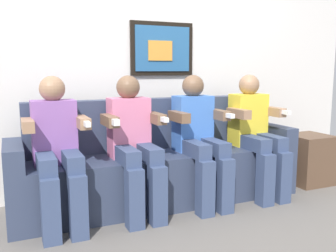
{
  "coord_description": "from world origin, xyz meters",
  "views": [
    {
      "loc": [
        -1.19,
        -2.57,
        1.15
      ],
      "look_at": [
        0.0,
        0.15,
        0.7
      ],
      "focal_mm": 39.36,
      "sensor_mm": 36.0,
      "label": 1
    }
  ],
  "objects": [
    {
      "name": "ground_plane",
      "position": [
        0.0,
        0.0,
        0.0
      ],
      "size": [
        6.36,
        6.36,
        0.0
      ],
      "primitive_type": "plane",
      "color": "#66605B"
    },
    {
      "name": "back_wall_assembly",
      "position": [
        0.0,
        0.76,
        1.3
      ],
      "size": [
        4.89,
        0.1,
        2.6
      ],
      "color": "silver",
      "rests_on": "ground_plane"
    },
    {
      "name": "couch",
      "position": [
        0.0,
        0.33,
        0.31
      ],
      "size": [
        2.49,
        0.58,
        0.9
      ],
      "color": "#333D56",
      "rests_on": "ground_plane"
    },
    {
      "name": "person_leftmost",
      "position": [
        -0.88,
        0.16,
        0.61
      ],
      "size": [
        0.46,
        0.56,
        1.11
      ],
      "color": "#8C59A5",
      "rests_on": "ground_plane"
    },
    {
      "name": "person_left_center",
      "position": [
        -0.29,
        0.16,
        0.61
      ],
      "size": [
        0.46,
        0.56,
        1.11
      ],
      "color": "pink",
      "rests_on": "ground_plane"
    },
    {
      "name": "person_right_center",
      "position": [
        0.29,
        0.16,
        0.61
      ],
      "size": [
        0.46,
        0.56,
        1.11
      ],
      "color": "#3F72CC",
      "rests_on": "ground_plane"
    },
    {
      "name": "person_rightmost",
      "position": [
        0.88,
        0.16,
        0.61
      ],
      "size": [
        0.46,
        0.56,
        1.11
      ],
      "color": "yellow",
      "rests_on": "ground_plane"
    },
    {
      "name": "side_table_right",
      "position": [
        1.6,
        0.22,
        0.25
      ],
      "size": [
        0.4,
        0.4,
        0.5
      ],
      "color": "brown",
      "rests_on": "ground_plane"
    }
  ]
}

